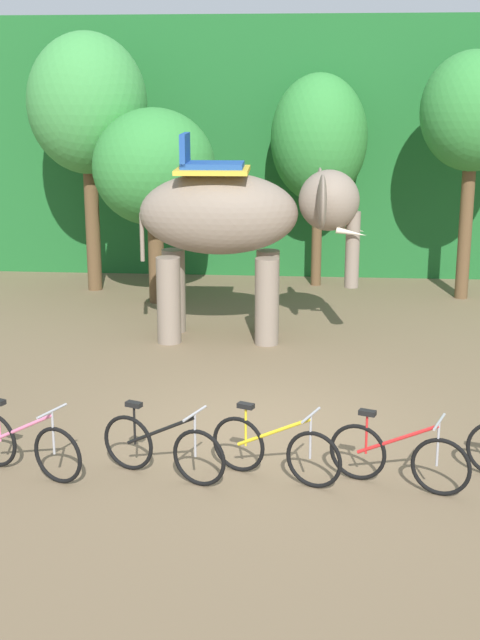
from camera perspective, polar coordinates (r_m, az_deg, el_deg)
ground_plane at (r=12.24m, az=1.70°, el=-7.15°), size 80.00×80.00×0.00m
foliage_hedge at (r=24.48m, az=3.43°, el=11.47°), size 36.00×6.00×6.21m
tree_center_right at (r=20.24m, az=-9.88°, el=13.57°), size 2.65×2.65×5.76m
tree_far_right at (r=18.89m, az=-5.61°, el=9.77°), size 2.59×2.59×4.17m
tree_left at (r=20.55m, az=5.15°, el=11.61°), size 2.21×2.21×4.89m
tree_right at (r=19.75m, az=14.90°, el=12.83°), size 2.24×2.24×5.34m
elephant at (r=16.11m, az=-0.19°, el=6.41°), size 4.16×2.08×3.78m
bike_pink at (r=11.09m, az=-13.79°, el=-7.88°), size 1.59×0.78×0.92m
bike_black at (r=10.73m, az=-5.05°, el=-8.26°), size 1.60×0.76×0.92m
bike_yellow at (r=10.66m, az=2.29°, el=-8.39°), size 1.60×0.77×0.92m
bike_red at (r=10.61m, az=10.23°, el=-8.74°), size 1.62×0.73×0.92m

